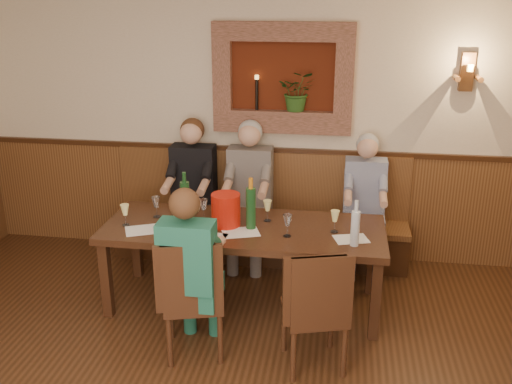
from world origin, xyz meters
TOP-DOWN VIEW (x-y plane):
  - room_shell at (0.00, 0.00)m, footprint 6.04×6.04m
  - wainscoting at (0.00, -0.00)m, footprint 6.02×6.02m
  - wall_niche at (0.24, 2.94)m, footprint 1.36×0.30m
  - wall_sconce at (1.90, 2.93)m, footprint 0.25×0.20m
  - dining_table at (0.00, 1.85)m, footprint 2.40×0.90m
  - bench at (0.00, 2.79)m, footprint 3.00×0.45m
  - chair_near_left at (-0.25, 1.08)m, footprint 0.54×0.54m
  - chair_near_right at (0.66, 1.05)m, footprint 0.54×0.54m
  - person_bench_left at (-0.67, 2.69)m, footprint 0.44×0.54m
  - person_bench_mid at (-0.09, 2.69)m, footprint 0.44×0.54m
  - person_bench_right at (1.04, 2.69)m, footprint 0.40×0.49m
  - person_chair_front at (-0.26, 1.07)m, footprint 0.40×0.49m
  - spittoon_bucket at (-0.15, 1.85)m, footprint 0.32×0.32m
  - wine_bottle_green_a at (0.07, 1.82)m, footprint 0.11×0.11m
  - wine_bottle_green_b at (-0.54, 1.95)m, footprint 0.10×0.10m
  - water_bottle at (0.93, 1.61)m, footprint 0.09×0.09m
  - tasting_sheet_a at (-0.82, 1.65)m, footprint 0.37×0.33m
  - tasting_sheet_b at (-0.00, 1.72)m, footprint 0.36×0.31m
  - tasting_sheet_c at (0.91, 1.72)m, footprint 0.31×0.26m
  - tasting_sheet_d at (-0.26, 1.57)m, footprint 0.34×0.26m
  - wine_glass_0 at (0.19, 2.00)m, footprint 0.08×0.08m
  - wine_glass_1 at (-0.28, 1.50)m, footprint 0.08×0.08m
  - wine_glass_2 at (-0.54, 1.70)m, footprint 0.08×0.08m
  - wine_glass_3 at (-0.37, 1.95)m, footprint 0.08×0.08m
  - wine_glass_4 at (0.77, 1.84)m, footprint 0.08×0.08m
  - wine_glass_5 at (-1.00, 1.72)m, footprint 0.08×0.08m
  - wine_glass_6 at (-0.80, 1.94)m, footprint 0.08×0.08m
  - wine_glass_7 at (0.39, 1.70)m, footprint 0.08×0.08m

SIDE VIEW (x-z plane):
  - chair_near_right at x=0.66m, z-range -0.21..0.78m
  - chair_near_left at x=-0.25m, z-range -0.21..0.78m
  - bench at x=0.00m, z-range -0.23..0.88m
  - person_bench_right at x=1.04m, z-range -0.12..1.26m
  - person_chair_front at x=-0.26m, z-range -0.12..1.26m
  - wainscoting at x=0.00m, z-range 0.01..1.16m
  - person_bench_left at x=-0.67m, z-range -0.12..1.34m
  - person_bench_mid at x=-0.09m, z-range -0.12..1.35m
  - dining_table at x=0.00m, z-range 0.30..1.05m
  - tasting_sheet_a at x=-0.82m, z-range 0.75..0.75m
  - tasting_sheet_b at x=0.00m, z-range 0.75..0.75m
  - tasting_sheet_c at x=0.91m, z-range 0.75..0.75m
  - tasting_sheet_d at x=-0.26m, z-range 0.75..0.75m
  - wine_glass_0 at x=0.19m, z-range 0.75..0.94m
  - wine_glass_1 at x=-0.28m, z-range 0.75..0.94m
  - wine_glass_2 at x=-0.54m, z-range 0.75..0.94m
  - wine_glass_3 at x=-0.37m, z-range 0.75..0.94m
  - wine_glass_4 at x=0.77m, z-range 0.75..0.94m
  - wine_glass_5 at x=-1.00m, z-range 0.75..0.94m
  - wine_glass_6 at x=-0.80m, z-range 0.75..0.94m
  - wine_glass_7 at x=0.39m, z-range 0.75..0.94m
  - spittoon_bucket at x=-0.15m, z-range 0.75..1.03m
  - water_bottle at x=0.93m, z-range 0.71..1.09m
  - wine_bottle_green_b at x=-0.54m, z-range 0.71..1.14m
  - wine_bottle_green_a at x=0.07m, z-range 0.71..1.16m
  - wall_niche at x=0.24m, z-range 1.28..2.34m
  - room_shell at x=0.00m, z-range 0.48..3.30m
  - wall_sconce at x=1.90m, z-range 1.77..2.12m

